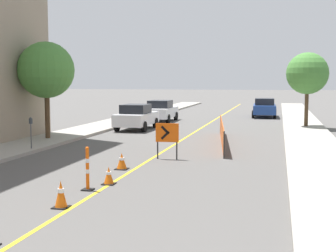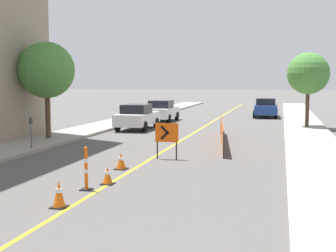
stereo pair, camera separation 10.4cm
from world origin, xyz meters
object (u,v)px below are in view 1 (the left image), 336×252
traffic_cone_fourth (61,194)px  parked_car_curb_far (264,108)px  arrow_barricade_primary (167,134)px  delineator_post_rear (88,171)px  parked_car_curb_near (137,117)px  street_tree_right_near (307,74)px  street_tree_left_near (46,70)px  parking_meter_near_curb (31,126)px  parked_car_curb_mid (161,111)px  traffic_cone_fifth (109,176)px  traffic_cone_farthest (122,161)px

traffic_cone_fourth → parked_car_curb_far: parked_car_curb_far is taller
arrow_barricade_primary → delineator_post_rear: bearing=-103.1°
delineator_post_rear → parked_car_curb_near: bearing=102.3°
street_tree_right_near → parked_car_curb_far: bearing=108.4°
street_tree_left_near → street_tree_right_near: (13.15, 9.49, -0.08)m
parking_meter_near_curb → parked_car_curb_mid: bearing=83.6°
street_tree_left_near → parked_car_curb_near: bearing=66.6°
traffic_cone_fifth → parked_car_curb_mid: bearing=100.1°
parked_car_curb_far → street_tree_left_near: bearing=-121.4°
parked_car_curb_mid → parking_meter_near_curb: (-1.76, -15.79, 0.31)m
traffic_cone_fifth → parking_meter_near_curb: (-5.48, 5.16, 0.85)m
traffic_cone_farthest → parking_meter_near_curb: 5.87m
delineator_post_rear → arrow_barricade_primary: bearing=80.2°
parked_car_curb_mid → parked_car_curb_far: 9.49m
traffic_cone_fourth → parked_car_curb_mid: size_ratio=0.16×
traffic_cone_fourth → delineator_post_rear: bearing=92.9°
traffic_cone_fifth → parked_car_curb_near: bearing=104.1°
delineator_post_rear → parking_meter_near_curb: (-5.17, 6.00, 0.57)m
traffic_cone_farthest → delineator_post_rear: bearing=-88.5°
traffic_cone_fourth → delineator_post_rear: (-0.09, 1.85, 0.21)m
traffic_cone_fourth → street_tree_left_near: bearing=119.1°
traffic_cone_farthest → parked_car_curb_mid: parked_car_curb_mid is taller
parked_car_curb_near → parking_meter_near_curb: (-1.69, -9.88, 0.31)m
traffic_cone_fourth → parked_car_curb_mid: parked_car_curb_mid is taller
traffic_cone_farthest → street_tree_left_near: bearing=134.1°
delineator_post_rear → parked_car_curb_mid: (-3.40, 21.80, 0.26)m
street_tree_left_near → street_tree_right_near: size_ratio=1.04×
delineator_post_rear → parking_meter_near_curb: size_ratio=0.92×
parked_car_curb_far → street_tree_right_near: bearing=-73.6°
delineator_post_rear → parked_car_curb_far: parked_car_curb_far is taller
traffic_cone_farthest → parked_car_curb_far: bearing=80.5°
traffic_cone_fourth → traffic_cone_farthest: (-0.18, 5.03, -0.05)m
traffic_cone_farthest → parking_meter_near_curb: (-5.08, 2.83, 0.83)m
parking_meter_near_curb → traffic_cone_farthest: bearing=-29.1°
parked_car_curb_near → parking_meter_near_curb: bearing=-99.9°
parked_car_curb_far → traffic_cone_farthest: bearing=-101.5°
parked_car_curb_near → parking_meter_near_curb: size_ratio=3.18×
arrow_barricade_primary → parked_car_curb_mid: 16.79m
parking_meter_near_curb → street_tree_left_near: bearing=106.9°
delineator_post_rear → parked_car_curb_far: bearing=81.7°
delineator_post_rear → parked_car_curb_near: size_ratio=0.29×
street_tree_right_near → traffic_cone_fifth: bearing=-110.0°
street_tree_right_near → parking_meter_near_curb: bearing=-132.9°
delineator_post_rear → arrow_barricade_primary: arrow_barricade_primary is taller
traffic_cone_farthest → delineator_post_rear: (0.08, -3.18, 0.26)m
traffic_cone_fifth → parking_meter_near_curb: parking_meter_near_curb is taller
traffic_cone_farthest → parked_car_curb_near: 13.16m
traffic_cone_farthest → parked_car_curb_near: size_ratio=0.13×
traffic_cone_fifth → parked_car_curb_near: size_ratio=0.12×
arrow_barricade_primary → parked_car_curb_mid: (-4.37, 16.21, -0.18)m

